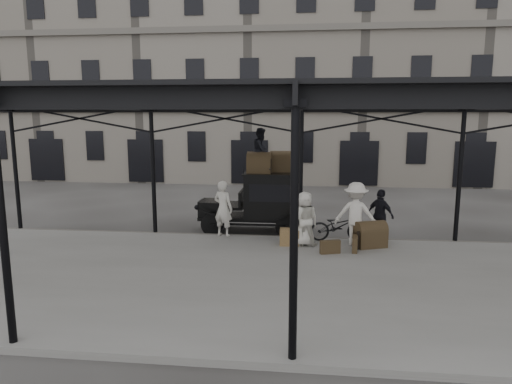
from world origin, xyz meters
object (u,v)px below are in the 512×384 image
porter_official (380,215)px  steamer_trunk_platform (370,236)px  porter_left (223,208)px  taxi (262,199)px  bicycle (338,226)px  steamer_trunk_roof_near (259,164)px

porter_official → steamer_trunk_platform: (-0.40, -0.78, -0.50)m
porter_left → porter_official: porter_left is taller
porter_official → steamer_trunk_platform: bearing=107.9°
taxi → porter_official: size_ratio=2.18×
porter_left → steamer_trunk_platform: 4.84m
porter_left → bicycle: porter_left is taller
steamer_trunk_roof_near → taxi: bearing=74.5°
porter_left → steamer_trunk_roof_near: steamer_trunk_roof_near is taller
bicycle → steamer_trunk_roof_near: size_ratio=2.19×
steamer_trunk_platform → steamer_trunk_roof_near: bearing=133.1°
porter_left → bicycle: bearing=-159.7°
bicycle → steamer_trunk_roof_near: 3.45m
taxi → porter_official: 4.13m
taxi → steamer_trunk_platform: size_ratio=3.96×
steamer_trunk_roof_near → bicycle: bearing=-20.3°
porter_official → steamer_trunk_platform: size_ratio=1.82×
porter_left → steamer_trunk_platform: size_ratio=2.04×
porter_official → porter_left: bearing=45.2°
bicycle → steamer_trunk_platform: bicycle is taller
taxi → porter_left: (-1.20, -1.20, -0.11)m
porter_official → steamer_trunk_roof_near: size_ratio=2.00×
porter_left → porter_official: bearing=-157.1°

